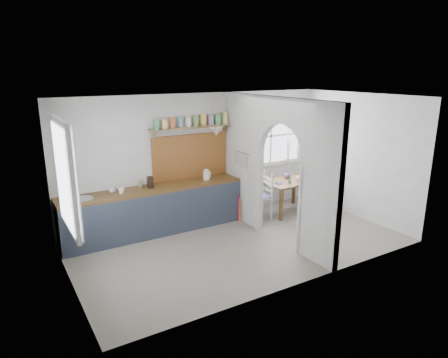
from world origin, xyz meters
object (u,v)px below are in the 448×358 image
dining_table (288,196)px  chair_right (317,185)px  chair_left (259,195)px  vase (287,174)px  kettle (206,174)px

dining_table → chair_right: size_ratio=1.17×
chair_left → chair_right: bearing=99.9°
dining_table → vase: (0.12, 0.19, 0.43)m
chair_left → chair_right: chair_left is taller
dining_table → chair_left: 0.78m
kettle → dining_table: bearing=3.6°
chair_left → chair_right: (1.61, -0.06, -0.01)m
kettle → chair_left: bearing=-3.2°
kettle → vase: kettle is taller
chair_right → kettle: size_ratio=4.64×
dining_table → chair_right: chair_right is taller
dining_table → kettle: (-1.82, 0.39, 0.65)m
kettle → vase: bearing=9.8°
chair_right → vase: 0.81m
chair_right → kettle: 2.74m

